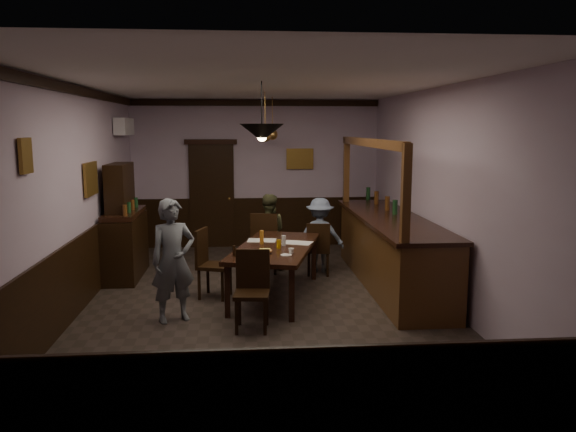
{
  "coord_description": "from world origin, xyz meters",
  "views": [
    {
      "loc": [
        -0.29,
        -7.47,
        2.43
      ],
      "look_at": [
        0.38,
        0.61,
        1.15
      ],
      "focal_mm": 35.0,
      "sensor_mm": 36.0,
      "label": 1
    }
  ],
  "objects": [
    {
      "name": "room",
      "position": [
        0.0,
        0.0,
        1.5
      ],
      "size": [
        5.01,
        8.01,
        3.01
      ],
      "color": "#2D2621",
      "rests_on": "ground"
    },
    {
      "name": "newspaper_left",
      "position": [
        -0.0,
        0.8,
        0.75
      ],
      "size": [
        0.45,
        0.35,
        0.01
      ],
      "primitive_type": "cube",
      "rotation": [
        0.0,
        0.0,
        -0.13
      ],
      "color": "silver",
      "rests_on": "dining_table"
    },
    {
      "name": "chair_side",
      "position": [
        -0.77,
        0.47,
        0.55
      ],
      "size": [
        0.54,
        0.54,
        1.0
      ],
      "rotation": [
        0.0,
        0.0,
        1.27
      ],
      "color": "black",
      "rests_on": "ground"
    },
    {
      "name": "soda_can",
      "position": [
        0.22,
        0.25,
        0.81
      ],
      "size": [
        0.07,
        0.07,
        0.12
      ],
      "primitive_type": "cylinder",
      "color": "yellow",
      "rests_on": "dining_table"
    },
    {
      "name": "sideboard",
      "position": [
        -2.21,
        1.7,
        0.75
      ],
      "size": [
        0.5,
        1.41,
        1.86
      ],
      "color": "black",
      "rests_on": "ground"
    },
    {
      "name": "picture_left_small",
      "position": [
        -2.46,
        -1.6,
        2.15
      ],
      "size": [
        0.04,
        0.28,
        0.36
      ],
      "color": "olive",
      "rests_on": "ground"
    },
    {
      "name": "pepper_mill",
      "position": [
        -0.4,
        -0.2,
        0.82
      ],
      "size": [
        0.04,
        0.04,
        0.14
      ],
      "primitive_type": "cylinder",
      "color": "black",
      "rests_on": "dining_table"
    },
    {
      "name": "person_seated_right",
      "position": [
        1.02,
        1.79,
        0.63
      ],
      "size": [
        0.89,
        0.63,
        1.26
      ],
      "primitive_type": "imported",
      "rotation": [
        0.0,
        0.0,
        2.93
      ],
      "color": "slate",
      "rests_on": "ground"
    },
    {
      "name": "pastry_ring_b",
      "position": [
        0.04,
        -0.08,
        0.79
      ],
      "size": [
        0.13,
        0.13,
        0.04
      ],
      "primitive_type": "torus",
      "color": "#C68C47",
      "rests_on": "pastry_plate"
    },
    {
      "name": "chair_far_left",
      "position": [
        0.08,
        1.75,
        0.57
      ],
      "size": [
        0.52,
        0.52,
        1.03
      ],
      "rotation": [
        0.0,
        0.0,
        2.97
      ],
      "color": "black",
      "rests_on": "ground"
    },
    {
      "name": "pendant_iron",
      "position": [
        -0.03,
        -0.36,
        2.37
      ],
      "size": [
        0.56,
        0.56,
        0.74
      ],
      "color": "black",
      "rests_on": "ground"
    },
    {
      "name": "beer_glass",
      "position": [
        -0.01,
        0.56,
        0.85
      ],
      "size": [
        0.06,
        0.06,
        0.2
      ],
      "primitive_type": "cylinder",
      "color": "#BF721E",
      "rests_on": "dining_table"
    },
    {
      "name": "person_seated_left",
      "position": [
        0.15,
        2.03,
        0.65
      ],
      "size": [
        0.69,
        0.57,
        1.31
      ],
      "primitive_type": "imported",
      "rotation": [
        0.0,
        0.0,
        3.02
      ],
      "color": "#4E5030",
      "rests_on": "ground"
    },
    {
      "name": "dining_table",
      "position": [
        0.18,
        0.41,
        0.69
      ],
      "size": [
        1.54,
        2.39,
        0.75
      ],
      "rotation": [
        0.0,
        0.0,
        -0.27
      ],
      "color": "black",
      "rests_on": "ground"
    },
    {
      "name": "pastry_ring_a",
      "position": [
        -0.04,
        -0.1,
        0.79
      ],
      "size": [
        0.13,
        0.13,
        0.04
      ],
      "primitive_type": "torus",
      "color": "#C68C47",
      "rests_on": "pastry_plate"
    },
    {
      "name": "door_back",
      "position": [
        -0.9,
        3.95,
        1.05
      ],
      "size": [
        0.9,
        0.06,
        2.1
      ],
      "primitive_type": "cube",
      "color": "black",
      "rests_on": "ground"
    },
    {
      "name": "person_standing",
      "position": [
        -1.16,
        -0.52,
        0.78
      ],
      "size": [
        0.67,
        0.58,
        1.56
      ],
      "primitive_type": "imported",
      "rotation": [
        0.0,
        0.0,
        0.43
      ],
      "color": "slate",
      "rests_on": "ground"
    },
    {
      "name": "newspaper_right",
      "position": [
        0.51,
        0.58,
        0.75
      ],
      "size": [
        0.5,
        0.43,
        0.01
      ],
      "primitive_type": "cube",
      "rotation": [
        0.0,
        0.0,
        -0.37
      ],
      "color": "silver",
      "rests_on": "dining_table"
    },
    {
      "name": "ac_unit",
      "position": [
        -2.38,
        2.9,
        2.45
      ],
      "size": [
        0.2,
        0.85,
        0.3
      ],
      "color": "white",
      "rests_on": "ground"
    },
    {
      "name": "water_glass",
      "position": [
        0.3,
        0.41,
        0.82
      ],
      "size": [
        0.06,
        0.06,
        0.15
      ],
      "primitive_type": "cylinder",
      "color": "silver",
      "rests_on": "dining_table"
    },
    {
      "name": "chair_near",
      "position": [
        -0.18,
        -0.86,
        0.53
      ],
      "size": [
        0.46,
        0.46,
        0.96
      ],
      "rotation": [
        0.0,
        0.0,
        -0.11
      ],
      "color": "black",
      "rests_on": "ground"
    },
    {
      "name": "chair_far_right",
      "position": [
        0.96,
        1.53,
        0.49
      ],
      "size": [
        0.43,
        0.43,
        0.89
      ],
      "rotation": [
        0.0,
        0.0,
        3.0
      ],
      "color": "black",
      "rests_on": "ground"
    },
    {
      "name": "pendant_brass_mid",
      "position": [
        0.1,
        1.77,
        2.3
      ],
      "size": [
        0.2,
        0.2,
        0.81
      ],
      "color": "#BF8C3F",
      "rests_on": "ground"
    },
    {
      "name": "napkin",
      "position": [
        0.02,
        0.17,
        0.75
      ],
      "size": [
        0.18,
        0.18,
        0.0
      ],
      "primitive_type": "cube",
      "rotation": [
        0.0,
        0.0,
        -0.27
      ],
      "color": "#FBED5C",
      "rests_on": "dining_table"
    },
    {
      "name": "bar_counter",
      "position": [
        1.99,
        0.87,
        0.58
      ],
      "size": [
        0.94,
        4.04,
        2.27
      ],
      "color": "#4F2E15",
      "rests_on": "ground"
    },
    {
      "name": "saucer",
      "position": [
        0.29,
        -0.21,
        0.76
      ],
      "size": [
        0.15,
        0.15,
        0.01
      ],
      "primitive_type": "cylinder",
      "color": "white",
      "rests_on": "dining_table"
    },
    {
      "name": "picture_left_large",
      "position": [
        -2.46,
        0.8,
        1.7
      ],
      "size": [
        0.04,
        0.62,
        0.48
      ],
      "color": "olive",
      "rests_on": "ground"
    },
    {
      "name": "pendant_brass_far",
      "position": [
        0.3,
        3.22,
        2.3
      ],
      "size": [
        0.2,
        0.2,
        0.81
      ],
      "color": "#BF8C3F",
      "rests_on": "ground"
    },
    {
      "name": "pastry_plate",
      "position": [
        -0.06,
        -0.12,
        0.76
      ],
      "size": [
        0.22,
        0.22,
        0.01
      ],
      "primitive_type": "cylinder",
      "color": "white",
      "rests_on": "dining_table"
    },
    {
      "name": "picture_back",
      "position": [
        0.9,
        3.96,
        1.8
      ],
      "size": [
        0.55,
        0.04,
        0.42
      ],
      "color": "olive",
      "rests_on": "ground"
    },
    {
      "name": "coffee_cup",
      "position": [
        0.36,
        -0.16,
        0.8
      ],
      "size": [
        0.1,
        0.1,
        0.07
      ],
      "primitive_type": "imported",
      "rotation": [
        0.0,
        0.0,
        -0.27
      ],
      "color": "white",
      "rests_on": "saucer"
    }
  ]
}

